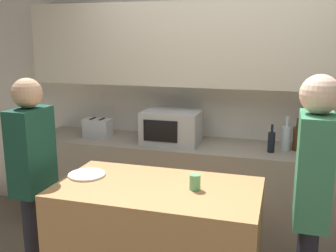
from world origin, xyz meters
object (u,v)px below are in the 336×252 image
object	(u,v)px
bottle_0	(271,142)
person_left	(33,169)
microwave	(172,127)
bottle_2	(297,138)
cup_0	(195,182)
plate_on_island	(87,175)
toaster	(98,128)
bottle_4	(319,138)
bottle_3	(308,142)
bottle_1	(286,138)
person_center	(312,191)

from	to	relation	value
bottle_0	person_left	distance (m)	1.93
microwave	bottle_2	world-z (taller)	microwave
bottle_2	cup_0	world-z (taller)	bottle_2
microwave	plate_on_island	xyz separation A→B (m)	(-0.32, -1.05, -0.13)
toaster	person_left	size ratio (longest dim) A/B	0.16
bottle_4	toaster	bearing A→B (deg)	-177.45
microwave	bottle_3	world-z (taller)	microwave
bottle_1	bottle_4	xyz separation A→B (m)	(0.27, 0.06, 0.00)
microwave	person_left	xyz separation A→B (m)	(-0.73, -1.09, -0.12)
microwave	toaster	xyz separation A→B (m)	(-0.76, 0.00, -0.06)
bottle_4	plate_on_island	xyz separation A→B (m)	(-1.62, -1.15, -0.10)
toaster	microwave	bearing A→B (deg)	-0.12
bottle_0	person_left	size ratio (longest dim) A/B	0.15
person_left	bottle_0	bearing A→B (deg)	122.90
bottle_4	person_left	distance (m)	2.35
bottle_1	plate_on_island	xyz separation A→B (m)	(-1.34, -1.09, -0.10)
bottle_4	bottle_0	bearing A→B (deg)	-158.26
microwave	toaster	bearing A→B (deg)	179.88
toaster	bottle_1	size ratio (longest dim) A/B	0.88
bottle_4	person_center	world-z (taller)	person_center
person_left	cup_0	bearing A→B (deg)	90.72
microwave	person_center	distance (m)	1.61
toaster	bottle_3	world-z (taller)	bottle_3
bottle_0	person_center	bearing A→B (deg)	-75.72
bottle_2	person_center	xyz separation A→B (m)	(0.06, -1.16, -0.03)
toaster	bottle_4	xyz separation A→B (m)	(2.05, 0.09, 0.03)
microwave	person_left	distance (m)	1.32
plate_on_island	bottle_2	bearing A→B (deg)	37.80
cup_0	toaster	bearing A→B (deg)	138.18
plate_on_island	person_center	size ratio (longest dim) A/B	0.15
microwave	bottle_0	bearing A→B (deg)	-4.09
person_center	bottle_0	bearing A→B (deg)	14.57
bottle_2	plate_on_island	xyz separation A→B (m)	(-1.43, -1.11, -0.09)
cup_0	bottle_4	bearing A→B (deg)	55.02
person_left	plate_on_island	bearing A→B (deg)	95.81
bottle_1	bottle_3	distance (m)	0.19
plate_on_island	cup_0	xyz separation A→B (m)	(0.79, -0.04, 0.04)
bottle_0	plate_on_island	distance (m)	1.57
bottle_3	cup_0	world-z (taller)	bottle_3
bottle_3	person_left	xyz separation A→B (m)	(-1.93, -1.07, -0.08)
bottle_2	bottle_4	bearing A→B (deg)	11.65
bottle_1	bottle_3	size ratio (longest dim) A/B	1.07
microwave	bottle_1	world-z (taller)	microwave
person_center	cup_0	bearing A→B (deg)	88.93
bottle_0	plate_on_island	xyz separation A→B (m)	(-1.22, -0.99, -0.08)
bottle_1	bottle_2	bearing A→B (deg)	13.48
toaster	person_center	xyz separation A→B (m)	(1.92, -1.11, -0.01)
microwave	person_left	bearing A→B (deg)	-123.91
bottle_1	person_center	xyz separation A→B (m)	(0.15, -1.14, -0.03)
bottle_4	plate_on_island	distance (m)	1.99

